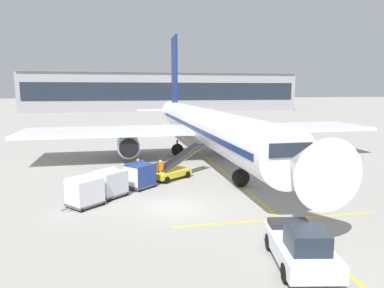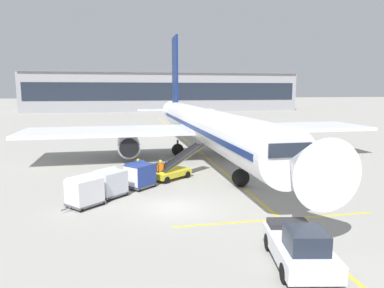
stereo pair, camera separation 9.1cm
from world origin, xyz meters
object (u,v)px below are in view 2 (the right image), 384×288
Objects in this scene: baggage_cart_third at (84,191)px; parked_airplane at (203,125)px; ground_crew_by_loader at (138,168)px; ground_crew_by_carts at (161,169)px; pushback_tug at (300,247)px; belt_loader at (173,169)px; baggage_cart_second at (110,182)px; baggage_cart_lead at (139,175)px; safety_cone_engine_keepout at (139,160)px.

parked_airplane is at bearing 53.60° from baggage_cart_third.
ground_crew_by_loader is (3.55, 5.85, -0.00)m from baggage_cart_third.
pushback_tug is at bearing -73.56° from ground_crew_by_carts.
belt_loader reaches higher than baggage_cart_second.
belt_loader is at bearing 40.17° from baggage_cart_second.
baggage_cart_lead is at bearing -138.03° from ground_crew_by_carts.
baggage_cart_third is 12.98m from safety_cone_engine_keepout.
belt_loader is 7.01m from safety_cone_engine_keepout.
safety_cone_engine_keepout is (3.85, 12.38, -0.67)m from baggage_cart_third.
baggage_cart_second is 1.00× the size of baggage_cart_third.
ground_crew_by_loader is 1.88m from ground_crew_by_carts.
ground_crew_by_carts is at bearing 106.44° from pushback_tug.
ground_crew_by_carts is (1.74, -0.73, 0.00)m from ground_crew_by_loader.
baggage_cart_second is (-4.89, -4.13, 0.19)m from belt_loader.
safety_cone_engine_keepout is at bearing 72.72° from baggage_cart_third.
ground_crew_by_loader and ground_crew_by_carts have the same top height.
ground_crew_by_loader is (2.06, 4.12, -0.00)m from baggage_cart_second.
baggage_cart_lead reaches higher than safety_cone_engine_keepout.
safety_cone_engine_keepout is at bearing 88.15° from baggage_cart_lead.
ground_crew_by_loader is 2.59× the size of safety_cone_engine_keepout.
parked_airplane is 11.44m from ground_crew_by_carts.
ground_crew_by_carts is (-4.29, 14.55, 0.17)m from pushback_tug.
parked_airplane reaches higher than baggage_cart_second.
pushback_tug is at bearing -65.19° from baggage_cart_lead.
ground_crew_by_carts is 7.43m from safety_cone_engine_keepout.
ground_crew_by_carts reaches higher than safety_cone_engine_keepout.
belt_loader is at bearing 0.16° from ground_crew_by_loader.
baggage_cart_second is at bearing -138.43° from baggage_cart_lead.
baggage_cart_lead and baggage_cart_second have the same top height.
baggage_cart_lead is 2.78m from baggage_cart_second.
pushback_tug reaches higher than ground_crew_by_loader.
baggage_cart_second is 5.09m from ground_crew_by_carts.
baggage_cart_third is 6.84m from ground_crew_by_loader.
baggage_cart_lead is at bearing -89.51° from ground_crew_by_loader.
belt_loader is 15.62m from pushback_tug.
belt_loader reaches higher than safety_cone_engine_keepout.
baggage_cart_third is 7.36m from ground_crew_by_carts.
ground_crew_by_carts is at bearing 41.97° from baggage_cart_lead.
parked_airplane is 8.07m from safety_cone_engine_keepout.
parked_airplane is 18.33× the size of baggage_cart_second.
parked_airplane is at bearing 63.15° from belt_loader.
ground_crew_by_carts is (1.72, 1.55, -0.00)m from baggage_cart_lead.
ground_crew_by_carts is at bearing -78.83° from safety_cone_engine_keepout.
parked_airplane is 18.33× the size of baggage_cart_third.
baggage_cart_second is at bearing -102.51° from safety_cone_engine_keepout.
belt_loader is 2.92× the size of ground_crew_by_carts.
baggage_cart_lead is 8.84m from safety_cone_engine_keepout.
baggage_cart_third is 1.47× the size of ground_crew_by_loader.
ground_crew_by_loader is at bearing -92.66° from safety_cone_engine_keepout.
baggage_cart_lead is 0.54× the size of pushback_tug.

